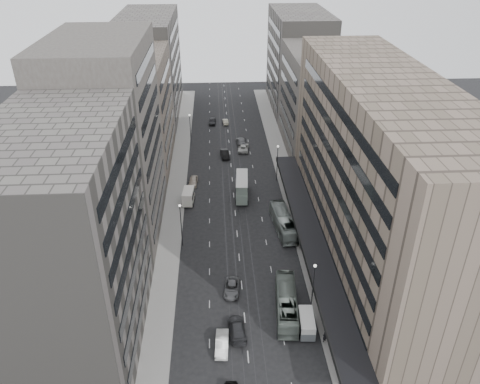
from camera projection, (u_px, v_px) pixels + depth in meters
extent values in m
plane|color=black|center=(242.00, 289.00, 71.78)|extent=(220.00, 220.00, 0.00)
cube|color=gray|center=(285.00, 174.00, 104.87)|extent=(4.00, 125.00, 0.15)
cube|color=gray|center=(178.00, 177.00, 103.70)|extent=(4.00, 125.00, 0.15)
cube|color=#806D5D|center=(378.00, 175.00, 72.36)|extent=(15.00, 60.00, 30.00)
cube|color=black|center=(311.00, 235.00, 77.33)|extent=(4.40, 60.00, 0.50)
cube|color=#48443F|center=(319.00, 101.00, 112.03)|extent=(15.00, 28.00, 24.00)
cube|color=#635F59|center=(298.00, 62.00, 137.08)|extent=(15.00, 32.00, 28.00)
cube|color=#635F59|center=(69.00, 245.00, 56.37)|extent=(15.00, 28.00, 30.00)
cube|color=#48443F|center=(108.00, 141.00, 78.81)|extent=(15.00, 26.00, 34.00)
cube|color=#685C50|center=(134.00, 112.00, 104.47)|extent=(15.00, 28.00, 25.00)
cube|color=#635F59|center=(150.00, 66.00, 132.37)|extent=(15.00, 38.00, 28.00)
cylinder|color=#262628|center=(313.00, 289.00, 65.94)|extent=(0.16, 0.16, 8.00)
sphere|color=silver|center=(315.00, 266.00, 63.91)|extent=(0.44, 0.44, 0.44)
cylinder|color=#262628|center=(277.00, 164.00, 100.65)|extent=(0.16, 0.16, 8.00)
sphere|color=silver|center=(278.00, 146.00, 98.63)|extent=(0.44, 0.44, 0.44)
cylinder|color=#262628|center=(181.00, 226.00, 79.74)|extent=(0.16, 0.16, 8.00)
sphere|color=silver|center=(180.00, 206.00, 77.72)|extent=(0.44, 0.44, 0.44)
cylinder|color=#262628|center=(190.00, 131.00, 117.06)|extent=(0.16, 0.16, 8.00)
sphere|color=silver|center=(189.00, 115.00, 115.03)|extent=(0.44, 0.44, 0.44)
imported|color=gray|center=(286.00, 303.00, 66.81)|extent=(3.90, 12.10, 3.31)
imported|color=#8F9A93|center=(283.00, 222.00, 85.13)|extent=(3.89, 12.11, 3.32)
cube|color=gray|center=(242.00, 191.00, 95.53)|extent=(2.83, 8.38, 2.11)
cube|color=gray|center=(242.00, 182.00, 94.56)|extent=(2.76, 8.05, 1.83)
cube|color=silver|center=(242.00, 178.00, 94.08)|extent=(2.83, 8.38, 0.11)
cylinder|color=black|center=(236.00, 202.00, 93.48)|extent=(0.32, 0.93, 0.92)
cylinder|color=black|center=(247.00, 202.00, 93.46)|extent=(0.32, 0.93, 0.92)
cylinder|color=black|center=(237.00, 188.00, 98.64)|extent=(0.32, 0.93, 0.92)
cylinder|color=black|center=(247.00, 188.00, 98.63)|extent=(0.32, 0.93, 0.92)
cube|color=#505457|center=(306.00, 325.00, 64.00)|extent=(2.29, 4.83, 1.23)
cube|color=silver|center=(307.00, 319.00, 63.46)|extent=(2.24, 4.73, 0.96)
cylinder|color=black|center=(300.00, 337.00, 62.96)|extent=(0.24, 0.71, 0.70)
cylinder|color=black|center=(315.00, 337.00, 62.94)|extent=(0.24, 0.71, 0.70)
cylinder|color=black|center=(298.00, 320.00, 65.66)|extent=(0.24, 0.71, 0.70)
cylinder|color=black|center=(312.00, 320.00, 65.64)|extent=(0.24, 0.71, 0.70)
cube|color=silver|center=(188.00, 198.00, 93.65)|extent=(2.45, 4.74, 1.41)
cube|color=silver|center=(188.00, 193.00, 93.02)|extent=(2.40, 4.65, 1.11)
cylinder|color=black|center=(182.00, 205.00, 92.71)|extent=(0.27, 0.75, 0.73)
cylinder|color=black|center=(193.00, 205.00, 92.65)|extent=(0.27, 0.75, 0.73)
cylinder|color=black|center=(185.00, 198.00, 95.33)|extent=(0.27, 0.75, 0.73)
cylinder|color=black|center=(195.00, 198.00, 95.28)|extent=(0.27, 0.75, 0.73)
imported|color=silver|center=(222.00, 344.00, 61.40)|extent=(1.95, 4.87, 1.57)
imported|color=#5E5E61|center=(232.00, 288.00, 71.01)|extent=(2.78, 5.16, 1.38)
imported|color=#2A2B2D|center=(237.00, 329.00, 63.65)|extent=(2.61, 5.67, 1.61)
imported|color=#BFAF9E|center=(193.00, 181.00, 100.51)|extent=(2.24, 4.73, 1.56)
imported|color=black|center=(225.00, 154.00, 112.56)|extent=(2.22, 5.12, 1.64)
imported|color=silver|center=(243.00, 147.00, 116.02)|extent=(3.14, 5.79, 1.54)
imported|color=#5C5C5F|center=(241.00, 142.00, 118.92)|extent=(2.72, 6.02, 1.71)
imported|color=#252628|center=(212.00, 121.00, 131.65)|extent=(2.13, 4.74, 1.58)
imported|color=beige|center=(225.00, 122.00, 131.71)|extent=(1.68, 4.12, 1.33)
imported|color=black|center=(325.00, 336.00, 62.10)|extent=(0.83, 0.82, 1.93)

